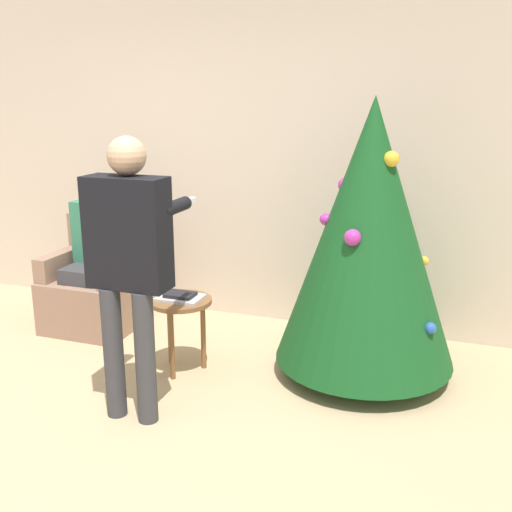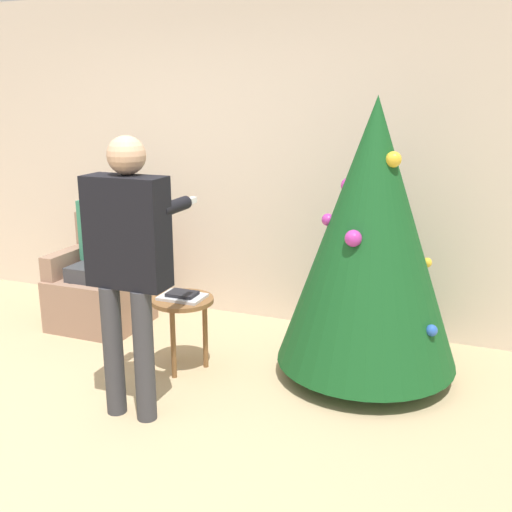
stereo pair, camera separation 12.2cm
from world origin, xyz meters
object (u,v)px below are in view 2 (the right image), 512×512
(armchair, at_px, (103,287))
(side_stool, at_px, (183,309))
(christmas_tree, at_px, (371,235))
(person_seated, at_px, (99,246))
(person_standing, at_px, (128,252))

(armchair, distance_m, side_stool, 1.17)
(christmas_tree, bearing_deg, person_seated, 177.12)
(person_seated, height_order, side_stool, person_seated)
(person_seated, distance_m, person_standing, 1.57)
(person_standing, bearing_deg, christmas_tree, 40.14)
(person_seated, height_order, person_standing, person_standing)
(side_stool, bearing_deg, person_seated, 154.31)
(armchair, bearing_deg, christmas_tree, -3.44)
(armchair, bearing_deg, person_seated, -90.00)
(christmas_tree, height_order, person_seated, christmas_tree)
(person_seated, bearing_deg, person_standing, -47.32)
(christmas_tree, relative_size, person_seated, 1.51)
(side_stool, bearing_deg, armchair, 153.32)
(person_standing, height_order, side_stool, person_standing)
(armchair, xyz_separation_m, side_stool, (1.04, -0.52, 0.12))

